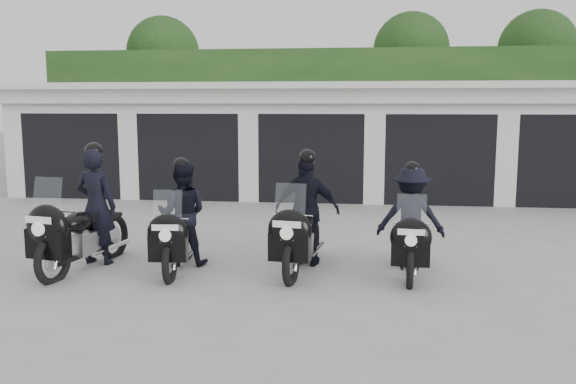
# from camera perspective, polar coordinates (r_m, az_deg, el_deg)

# --- Properties ---
(ground) EXTENTS (80.00, 80.00, 0.00)m
(ground) POSITION_cam_1_polar(r_m,az_deg,el_deg) (9.84, -0.55, -6.16)
(ground) COLOR #9E9E99
(ground) RESTS_ON ground
(garage_block) EXTENTS (16.40, 6.80, 2.96)m
(garage_block) POSITION_cam_1_polar(r_m,az_deg,el_deg) (17.58, 2.86, 4.94)
(garage_block) COLOR silver
(garage_block) RESTS_ON ground
(background_vegetation) EXTENTS (20.00, 3.90, 5.80)m
(background_vegetation) POSITION_cam_1_polar(r_m,az_deg,el_deg) (22.38, 4.74, 9.09)
(background_vegetation) COLOR #1A3B15
(background_vegetation) RESTS_ON ground
(police_bike_a) EXTENTS (0.91, 2.20, 1.93)m
(police_bike_a) POSITION_cam_1_polar(r_m,az_deg,el_deg) (9.56, -18.51, -2.32)
(police_bike_a) COLOR black
(police_bike_a) RESTS_ON ground
(police_bike_b) EXTENTS (0.82, 1.95, 1.70)m
(police_bike_b) POSITION_cam_1_polar(r_m,az_deg,el_deg) (9.27, -10.07, -2.65)
(police_bike_b) COLOR black
(police_bike_b) RESTS_ON ground
(police_bike_c) EXTENTS (1.06, 2.10, 1.83)m
(police_bike_c) POSITION_cam_1_polar(r_m,az_deg,el_deg) (9.08, 1.55, -2.38)
(police_bike_c) COLOR black
(police_bike_c) RESTS_ON ground
(police_bike_d) EXTENTS (1.03, 1.91, 1.67)m
(police_bike_d) POSITION_cam_1_polar(r_m,az_deg,el_deg) (9.08, 11.41, -2.96)
(police_bike_d) COLOR black
(police_bike_d) RESTS_ON ground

